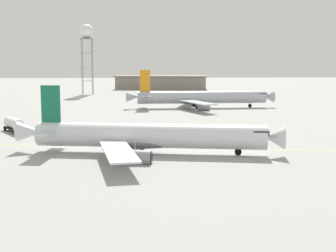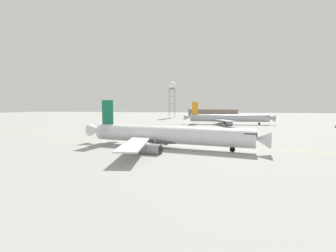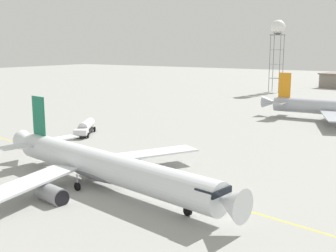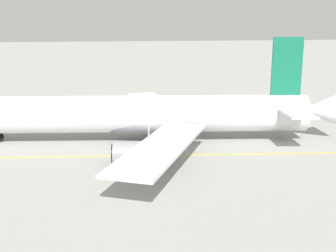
% 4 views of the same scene
% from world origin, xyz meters
% --- Properties ---
extents(ground_plane, '(600.00, 600.00, 0.00)m').
position_xyz_m(ground_plane, '(0.00, 0.00, 0.00)').
color(ground_plane, '#9E9E99').
extents(airliner_main, '(43.45, 36.97, 11.20)m').
position_xyz_m(airliner_main, '(-1.23, 3.46, 2.72)').
color(airliner_main, silver).
rests_on(airliner_main, ground_plane).
extents(airliner_secondary, '(46.19, 36.81, 11.89)m').
position_xyz_m(airliner_secondary, '(-18.56, -68.52, 3.08)').
color(airliner_secondary, '#B2B7C1').
rests_on(airliner_secondary, ground_plane).
extents(fuel_tanker_truck, '(7.29, 9.75, 2.87)m').
position_xyz_m(fuel_tanker_truck, '(25.77, -20.74, 1.58)').
color(fuel_tanker_truck, '#232326').
rests_on(fuel_tanker_truck, ground_plane).
extents(radar_tower, '(5.81, 5.81, 29.22)m').
position_xyz_m(radar_tower, '(22.17, -127.81, 25.21)').
color(radar_tower, slate).
rests_on(radar_tower, ground_plane).
extents(terminal_shed, '(46.76, 21.51, 6.67)m').
position_xyz_m(terminal_shed, '(-10.46, -162.00, 3.36)').
color(terminal_shed, gray).
rests_on(terminal_shed, ground_plane).
extents(taxiway_centreline, '(177.97, 27.65, 0.01)m').
position_xyz_m(taxiway_centreline, '(-2.87, -1.91, 0.00)').
color(taxiway_centreline, yellow).
rests_on(taxiway_centreline, ground_plane).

